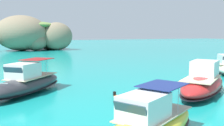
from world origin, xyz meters
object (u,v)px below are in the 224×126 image
dinghy_tender (124,99)px  motorboat_charcoal (27,83)px  islet_large (33,35)px  motorboat_red (203,83)px

dinghy_tender → motorboat_charcoal: bearing=136.3°
motorboat_charcoal → islet_large: bearing=80.6°
motorboat_charcoal → dinghy_tender: motorboat_charcoal is taller
motorboat_charcoal → dinghy_tender: size_ratio=3.20×
motorboat_red → motorboat_charcoal: (-14.65, 7.21, -0.04)m
motorboat_red → motorboat_charcoal: 16.32m
motorboat_charcoal → dinghy_tender: bearing=-43.7°
motorboat_red → dinghy_tender: size_ratio=3.64×
dinghy_tender → islet_large: bearing=86.9°
islet_large → dinghy_tender: bearing=-93.1°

